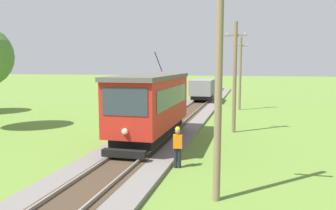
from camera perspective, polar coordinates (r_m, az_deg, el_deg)
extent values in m
cube|color=red|center=(18.72, -2.88, 0.46)|extent=(2.50, 8.00, 2.60)
cube|color=#56514C|center=(18.61, -2.91, 4.77)|extent=(2.60, 8.32, 0.22)
cube|color=black|center=(18.96, -2.85, -4.30)|extent=(2.10, 7.04, 0.44)
cube|color=#2D3842|center=(14.88, -7.29, 0.56)|extent=(2.10, 0.03, 1.25)
cube|color=#2D3842|center=(18.36, 0.89, 1.48)|extent=(0.02, 6.72, 1.04)
sphere|color=#F4EAB2|center=(15.04, -7.28, -4.46)|extent=(0.28, 0.28, 0.28)
cylinder|color=black|center=(20.14, -1.61, 7.24)|extent=(0.05, 1.67, 1.19)
cube|color=black|center=(15.13, -7.41, -8.09)|extent=(2.00, 0.36, 0.32)
cylinder|color=black|center=(16.87, -5.02, -5.72)|extent=(1.54, 0.80, 0.80)
cylinder|color=black|center=(21.08, -1.12, -3.15)|extent=(1.54, 0.80, 0.80)
cube|color=slate|center=(39.13, 5.86, 3.02)|extent=(2.40, 5.20, 1.70)
cube|color=black|center=(39.22, 5.84, 1.45)|extent=(2.02, 4.78, 0.38)
cylinder|color=black|center=(37.68, 5.52, 1.24)|extent=(1.54, 0.76, 0.76)
cylinder|color=black|center=(40.76, 6.14, 1.65)|extent=(1.54, 0.76, 0.76)
cylinder|color=#7A664C|center=(10.81, 8.52, 4.42)|extent=(0.24, 0.49, 7.89)
cylinder|color=#7A664C|center=(21.99, 11.16, 4.47)|extent=(0.24, 0.39, 7.03)
cube|color=#7A664C|center=(22.04, 11.32, 11.42)|extent=(1.40, 0.10, 0.10)
cylinder|color=silver|center=(22.08, 9.87, 11.70)|extent=(0.08, 0.08, 0.10)
cylinder|color=silver|center=(22.03, 12.79, 11.64)|extent=(0.08, 0.08, 0.10)
cylinder|color=#7A664C|center=(33.13, 12.03, 5.14)|extent=(0.24, 0.50, 6.94)
cube|color=#7A664C|center=(33.17, 12.15, 9.70)|extent=(1.40, 0.10, 0.10)
cylinder|color=silver|center=(33.19, 11.19, 9.89)|extent=(0.08, 0.08, 0.10)
cylinder|color=silver|center=(33.16, 13.12, 9.85)|extent=(0.08, 0.08, 0.10)
cone|color=gray|center=(45.18, 1.05, 1.99)|extent=(2.42, 2.42, 1.07)
cylinder|color=black|center=(14.58, 1.94, -8.89)|extent=(0.15, 0.15, 0.86)
cylinder|color=black|center=(14.59, 1.30, -8.88)|extent=(0.15, 0.15, 0.86)
cube|color=orange|center=(14.41, 1.63, -6.13)|extent=(0.42, 0.31, 0.58)
sphere|color=#936B51|center=(14.32, 1.63, -4.45)|extent=(0.22, 0.22, 0.22)
sphere|color=yellow|center=(14.30, 1.64, -4.06)|extent=(0.21, 0.21, 0.21)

